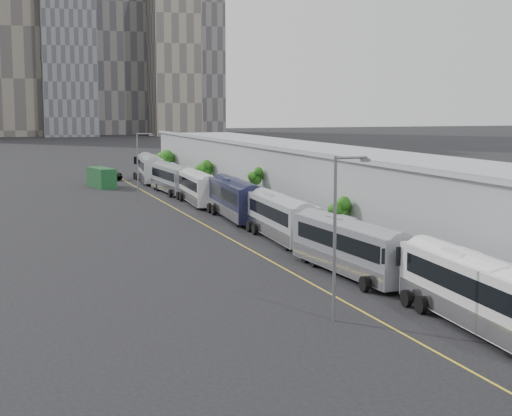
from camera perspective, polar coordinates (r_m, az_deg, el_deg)
name	(u,v)px	position (r m, az deg, el deg)	size (l,w,h in m)	color
sidewalk	(400,253)	(61.74, 10.41, -3.22)	(10.00, 170.00, 0.12)	gray
lane_line	(272,262)	(57.45, 1.19, -3.94)	(0.12, 160.00, 0.02)	gold
depot	(446,206)	(63.24, 13.65, 0.11)	(12.45, 160.40, 7.20)	gray
skyline	(34,4)	(325.05, -15.87, 14.11)	(145.00, 64.00, 120.00)	slate
bus_2	(477,297)	(41.92, 15.77, -6.27)	(3.53, 13.08, 3.78)	white
bus_3	(351,252)	(53.10, 6.91, -3.19)	(3.38, 13.06, 3.78)	slate
bus_4	(282,221)	(66.64, 1.88, -0.97)	(3.37, 13.19, 3.82)	#9EA1A7
bus_5	(236,202)	(79.04, -1.46, 0.42)	(3.69, 13.92, 4.03)	#161932
bus_6	(198,191)	(91.45, -4.23, 1.28)	(3.32, 12.98, 3.76)	silver
bus_7	(172,181)	(103.41, -6.12, 1.98)	(3.14, 13.27, 3.85)	gray
bus_8	(150,171)	(119.07, -7.73, 2.71)	(4.16, 14.18, 4.08)	#9A9DA3
tree_2	(339,211)	(64.20, 6.03, -0.21)	(1.62, 1.62, 3.69)	black
tree_3	(255,178)	(84.33, -0.06, 2.18)	(1.32, 1.32, 4.39)	black
tree_4	(204,170)	(103.53, -3.81, 2.81)	(2.04, 2.04, 4.08)	black
tree_5	(165,159)	(125.66, -6.67, 3.59)	(2.80, 2.80, 4.47)	black
street_lamp_near	(338,226)	(41.25, 6.00, -1.34)	(2.04, 0.22, 8.75)	#59595E
street_lamp_far	(139,162)	(93.73, -8.49, 3.32)	(2.04, 0.22, 8.20)	#59595E
shipping_container	(101,178)	(112.21, -11.18, 2.18)	(2.25, 6.62, 2.75)	#13401E
suv	(107,174)	(123.92, -10.76, 2.43)	(2.84, 6.16, 1.71)	black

